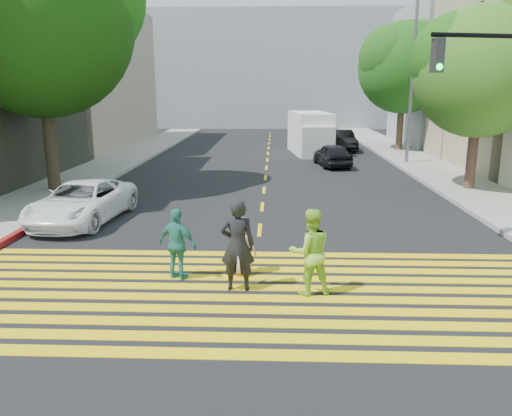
# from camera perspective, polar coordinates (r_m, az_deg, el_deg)

# --- Properties ---
(ground) EXTENTS (120.00, 120.00, 0.00)m
(ground) POSITION_cam_1_polar(r_m,az_deg,el_deg) (9.34, -0.70, -12.76)
(ground) COLOR black
(sidewalk_left) EXTENTS (3.00, 40.00, 0.15)m
(sidewalk_left) POSITION_cam_1_polar(r_m,az_deg,el_deg) (31.91, -14.20, 5.81)
(sidewalk_left) COLOR gray
(sidewalk_left) RESTS_ON ground
(sidewalk_right) EXTENTS (3.00, 60.00, 0.15)m
(sidewalk_right) POSITION_cam_1_polar(r_m,az_deg,el_deg) (25.05, 20.95, 3.30)
(sidewalk_right) COLOR gray
(sidewalk_right) RESTS_ON ground
(curb_red) EXTENTS (0.20, 8.00, 0.16)m
(curb_red) POSITION_cam_1_polar(r_m,az_deg,el_deg) (16.62, -24.09, -1.80)
(curb_red) COLOR maroon
(curb_red) RESTS_ON ground
(crosswalk) EXTENTS (13.40, 5.30, 0.01)m
(crosswalk) POSITION_cam_1_polar(r_m,az_deg,el_deg) (10.49, -0.36, -9.65)
(crosswalk) COLOR yellow
(crosswalk) RESTS_ON ground
(lane_line) EXTENTS (0.12, 34.40, 0.01)m
(lane_line) POSITION_cam_1_polar(r_m,az_deg,el_deg) (31.14, 1.34, 5.90)
(lane_line) COLOR yellow
(lane_line) RESTS_ON ground
(building_left_tan) EXTENTS (12.00, 16.00, 10.00)m
(building_left_tan) POSITION_cam_1_polar(r_m,az_deg,el_deg) (39.91, -22.86, 13.75)
(building_left_tan) COLOR tan
(building_left_tan) RESTS_ON ground
(building_right_grey) EXTENTS (10.00, 10.00, 10.00)m
(building_right_grey) POSITION_cam_1_polar(r_m,az_deg,el_deg) (41.05, 23.64, 13.64)
(building_right_grey) COLOR gray
(building_right_grey) RESTS_ON ground
(backdrop_block) EXTENTS (30.00, 8.00, 12.00)m
(backdrop_block) POSITION_cam_1_polar(r_m,az_deg,el_deg) (56.40, 1.76, 15.42)
(backdrop_block) COLOR gray
(backdrop_block) RESTS_ON ground
(tree_left) EXTENTS (9.31, 9.28, 10.26)m
(tree_left) POSITION_cam_1_polar(r_m,az_deg,el_deg) (21.75, -23.38, 19.84)
(tree_left) COLOR black
(tree_left) RESTS_ON ground
(tree_right_near) EXTENTS (6.66, 6.40, 7.42)m
(tree_right_near) POSITION_cam_1_polar(r_m,az_deg,el_deg) (21.98, 24.52, 14.67)
(tree_right_near) COLOR #3C281A
(tree_right_near) RESTS_ON ground
(tree_right_far) EXTENTS (7.31, 7.14, 8.51)m
(tree_right_far) POSITION_cam_1_polar(r_m,az_deg,el_deg) (34.84, 16.68, 15.64)
(tree_right_far) COLOR #463624
(tree_right_far) RESTS_ON ground
(pedestrian_man) EXTENTS (0.73, 0.49, 1.96)m
(pedestrian_man) POSITION_cam_1_polar(r_m,az_deg,el_deg) (10.34, -2.13, -4.26)
(pedestrian_man) COLOR black
(pedestrian_man) RESTS_ON ground
(pedestrian_woman) EXTENTS (1.00, 0.85, 1.80)m
(pedestrian_woman) POSITION_cam_1_polar(r_m,az_deg,el_deg) (10.22, 6.20, -5.01)
(pedestrian_woman) COLOR #9DDA3A
(pedestrian_woman) RESTS_ON ground
(pedestrian_child) EXTENTS (0.73, 0.56, 1.33)m
(pedestrian_child) POSITION_cam_1_polar(r_m,az_deg,el_deg) (11.27, -1.62, -4.41)
(pedestrian_child) COLOR #D09CAF
(pedestrian_child) RESTS_ON ground
(pedestrian_extra) EXTENTS (1.02, 0.73, 1.60)m
(pedestrian_extra) POSITION_cam_1_polar(r_m,az_deg,el_deg) (11.10, -8.95, -4.13)
(pedestrian_extra) COLOR teal
(pedestrian_extra) RESTS_ON ground
(white_sedan) EXTENTS (2.58, 4.81, 1.28)m
(white_sedan) POSITION_cam_1_polar(r_m,az_deg,el_deg) (16.68, -19.26, 0.67)
(white_sedan) COLOR white
(white_sedan) RESTS_ON ground
(dark_car_near) EXTENTS (1.99, 3.86, 1.26)m
(dark_car_near) POSITION_cam_1_polar(r_m,az_deg,el_deg) (27.44, 8.73, 6.03)
(dark_car_near) COLOR black
(dark_car_near) RESTS_ON ground
(silver_car) EXTENTS (2.23, 4.92, 1.40)m
(silver_car) POSITION_cam_1_polar(r_m,az_deg,el_deg) (40.53, 6.13, 8.59)
(silver_car) COLOR #B4B4B4
(silver_car) RESTS_ON ground
(dark_car_parked) EXTENTS (1.75, 4.27, 1.38)m
(dark_car_parked) POSITION_cam_1_polar(r_m,az_deg,el_deg) (34.61, 9.75, 7.62)
(dark_car_parked) COLOR black
(dark_car_parked) RESTS_ON ground
(white_van) EXTENTS (2.73, 5.79, 2.63)m
(white_van) POSITION_cam_1_polar(r_m,az_deg,el_deg) (32.55, 6.26, 8.36)
(white_van) COLOR white
(white_van) RESTS_ON ground
(street_lamp) EXTENTS (2.05, 0.58, 9.08)m
(street_lamp) POSITION_cam_1_polar(r_m,az_deg,el_deg) (28.70, 17.15, 15.10)
(street_lamp) COLOR slate
(street_lamp) RESTS_ON ground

